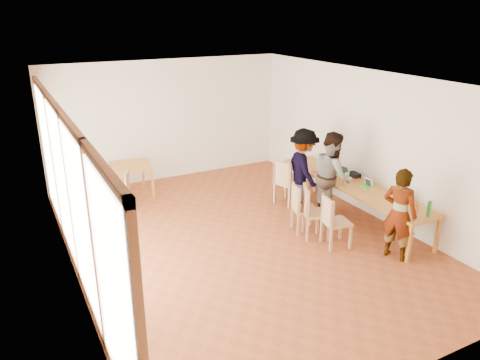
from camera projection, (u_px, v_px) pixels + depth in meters
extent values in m
plane|color=#984924|center=(241.00, 240.00, 8.89)|extent=(8.00, 8.00, 0.00)
cube|color=beige|center=(167.00, 120.00, 11.70)|extent=(6.00, 0.10, 3.00)
cube|color=beige|center=(414.00, 268.00, 5.04)|extent=(6.00, 0.10, 3.00)
cube|color=beige|center=(370.00, 144.00, 9.68)|extent=(0.10, 8.00, 3.00)
cube|color=white|center=(69.00, 193.00, 7.09)|extent=(0.10, 8.00, 3.00)
cube|color=white|center=(242.00, 79.00, 7.85)|extent=(6.00, 8.00, 0.04)
cube|color=#B87329|center=(352.00, 185.00, 9.62)|extent=(0.80, 4.00, 0.05)
cube|color=#B87329|center=(409.00, 244.00, 7.99)|extent=(0.06, 0.06, 0.70)
cube|color=#B87329|center=(286.00, 176.00, 11.22)|extent=(0.06, 0.06, 0.70)
cube|color=#B87329|center=(437.00, 236.00, 8.28)|extent=(0.06, 0.06, 0.70)
cube|color=#B87329|center=(309.00, 172.00, 11.51)|extent=(0.06, 0.06, 0.70)
cube|color=#B87329|center=(130.00, 166.00, 10.77)|extent=(0.90, 0.90, 0.05)
cube|color=#B87329|center=(119.00, 189.00, 10.41)|extent=(0.05, 0.05, 0.70)
cube|color=#B87329|center=(111.00, 179.00, 11.06)|extent=(0.05, 0.05, 0.70)
cube|color=#B87329|center=(153.00, 184.00, 10.75)|extent=(0.05, 0.05, 0.70)
cube|color=#B87329|center=(143.00, 174.00, 11.40)|extent=(0.05, 0.05, 0.70)
cube|color=tan|center=(337.00, 222.00, 8.53)|extent=(0.53, 0.53, 0.04)
cube|color=tan|center=(327.00, 211.00, 8.39)|extent=(0.13, 0.45, 0.48)
cube|color=tan|center=(316.00, 213.00, 8.86)|extent=(0.63, 0.63, 0.05)
cube|color=tan|center=(306.00, 200.00, 8.76)|extent=(0.24, 0.45, 0.50)
cube|color=tan|center=(305.00, 209.00, 9.10)|extent=(0.56, 0.56, 0.04)
cube|color=tan|center=(296.00, 198.00, 8.97)|extent=(0.17, 0.44, 0.47)
cube|color=tan|center=(288.00, 183.00, 10.41)|extent=(0.61, 0.61, 0.05)
cube|color=tan|center=(282.00, 173.00, 10.16)|extent=(0.20, 0.47, 0.50)
cube|color=tan|center=(119.00, 192.00, 10.07)|extent=(0.53, 0.53, 0.04)
cube|color=tan|center=(127.00, 182.00, 10.00)|extent=(0.20, 0.39, 0.42)
imported|color=gray|center=(399.00, 214.00, 7.99)|extent=(0.59, 0.71, 1.65)
imported|color=gray|center=(332.00, 176.00, 9.52)|extent=(0.98, 1.09, 1.85)
imported|color=gray|center=(303.00, 169.00, 10.05)|extent=(0.88, 1.26, 1.77)
cube|color=green|center=(400.00, 202.00, 8.67)|extent=(0.27, 0.31, 0.03)
cube|color=white|center=(402.00, 196.00, 8.70)|extent=(0.16, 0.25, 0.22)
cube|color=green|center=(365.00, 187.00, 9.41)|extent=(0.16, 0.22, 0.02)
cube|color=white|center=(369.00, 182.00, 9.41)|extent=(0.07, 0.20, 0.18)
cube|color=green|center=(341.00, 175.00, 10.05)|extent=(0.23, 0.30, 0.03)
cube|color=white|center=(345.00, 170.00, 10.07)|extent=(0.12, 0.26, 0.22)
imported|color=orange|center=(416.00, 208.00, 8.32)|extent=(0.16, 0.16, 0.10)
cylinder|color=#1B7B32|center=(429.00, 209.00, 8.05)|extent=(0.07, 0.07, 0.28)
cylinder|color=silver|center=(347.00, 175.00, 9.98)|extent=(0.07, 0.07, 0.09)
cylinder|color=white|center=(350.00, 179.00, 9.79)|extent=(0.08, 0.08, 0.06)
cube|color=#F13950|center=(314.00, 171.00, 10.31)|extent=(0.05, 0.10, 0.01)
cube|color=black|center=(354.00, 175.00, 9.99)|extent=(0.16, 0.26, 0.09)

